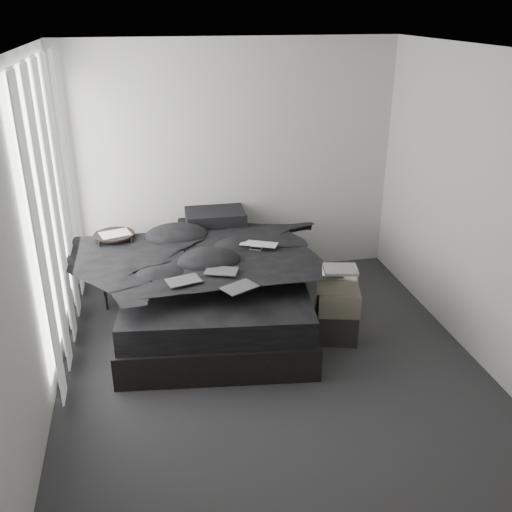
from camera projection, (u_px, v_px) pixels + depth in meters
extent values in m
cube|color=#29292B|center=(274.00, 373.00, 4.88)|extent=(3.60, 4.20, 0.01)
cube|color=white|center=(279.00, 52.00, 3.82)|extent=(3.60, 4.20, 0.01)
cube|color=beige|center=(233.00, 163.00, 6.23)|extent=(3.60, 0.01, 2.60)
cube|color=beige|center=(387.00, 406.00, 2.47)|extent=(3.60, 0.01, 2.60)
cube|color=beige|center=(29.00, 250.00, 4.03)|extent=(0.01, 4.20, 2.60)
cube|color=beige|center=(490.00, 216.00, 4.68)|extent=(0.01, 4.20, 2.60)
cube|color=white|center=(48.00, 203.00, 4.82)|extent=(0.02, 2.00, 2.30)
cube|color=white|center=(55.00, 211.00, 4.86)|extent=(0.06, 2.12, 2.48)
cube|color=black|center=(216.00, 305.00, 5.67)|extent=(1.96, 2.44, 0.31)
cube|color=black|center=(216.00, 280.00, 5.56)|extent=(1.89, 2.37, 0.24)
imported|color=black|center=(215.00, 259.00, 5.40)|extent=(1.88, 2.11, 0.26)
cube|color=black|center=(209.00, 229.00, 6.27)|extent=(0.73, 0.54, 0.15)
cube|color=black|center=(215.00, 217.00, 6.20)|extent=(0.64, 0.45, 0.14)
imported|color=silver|center=(258.00, 239.00, 5.47)|extent=(0.43, 0.36, 0.03)
cube|color=black|center=(183.00, 272.00, 4.83)|extent=(0.32, 0.25, 0.01)
cube|color=black|center=(221.00, 262.00, 5.00)|extent=(0.33, 0.27, 0.01)
cube|color=black|center=(239.00, 277.00, 4.71)|extent=(0.34, 0.30, 0.01)
cylinder|color=black|center=(118.00, 268.00, 5.92)|extent=(0.46, 0.46, 0.76)
cube|color=white|center=(115.00, 234.00, 5.76)|extent=(0.34, 0.29, 0.02)
cube|color=black|center=(140.00, 310.00, 5.75)|extent=(0.19, 0.23, 0.14)
cube|color=black|center=(336.00, 325.00, 5.33)|extent=(0.48, 0.42, 0.30)
cube|color=#615B4C|center=(338.00, 301.00, 5.21)|extent=(0.43, 0.38, 0.23)
cube|color=#615B4C|center=(338.00, 281.00, 5.14)|extent=(0.44, 0.40, 0.16)
cube|color=silver|center=(339.00, 272.00, 5.10)|extent=(0.37, 0.33, 0.03)
cube|color=silver|center=(341.00, 269.00, 5.08)|extent=(0.34, 0.29, 0.03)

